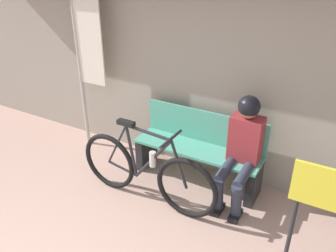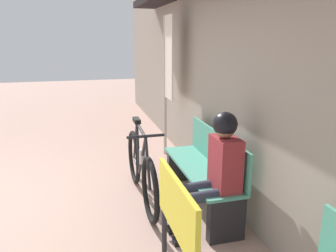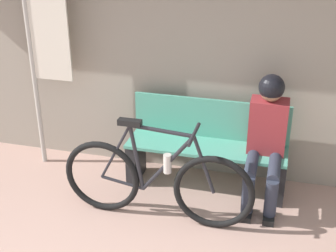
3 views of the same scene
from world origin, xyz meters
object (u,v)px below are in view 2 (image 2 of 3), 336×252
object	(u,v)px
park_bench_near	(204,172)
person_seated	(215,166)
signboard	(176,222)
banner_pole	(167,69)
bicycle	(141,169)

from	to	relation	value
park_bench_near	person_seated	bearing A→B (deg)	-12.06
signboard	person_seated	bearing A→B (deg)	145.63
park_bench_near	person_seated	size ratio (longest dim) A/B	1.26
banner_pole	person_seated	bearing A→B (deg)	-3.41
park_bench_near	person_seated	world-z (taller)	person_seated
banner_pole	signboard	xyz separation A→B (m)	(3.18, -0.80, -0.62)
person_seated	bicycle	bearing A→B (deg)	-148.02
banner_pole	signboard	world-z (taller)	banner_pole
park_bench_near	bicycle	size ratio (longest dim) A/B	0.90
person_seated	banner_pole	world-z (taller)	banner_pole
bicycle	person_seated	size ratio (longest dim) A/B	1.40
bicycle	person_seated	distance (m)	1.08
bicycle	person_seated	world-z (taller)	person_seated
person_seated	banner_pole	size ratio (longest dim) A/B	0.56
banner_pole	signboard	distance (m)	3.33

